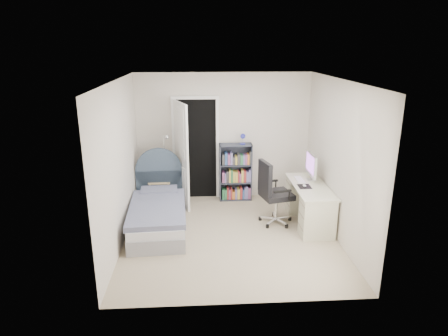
{
  "coord_description": "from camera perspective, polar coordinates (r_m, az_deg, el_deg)",
  "views": [
    {
      "loc": [
        -0.47,
        -5.9,
        3.01
      ],
      "look_at": [
        -0.09,
        0.14,
        1.12
      ],
      "focal_mm": 32.0,
      "sensor_mm": 36.0,
      "label": 1
    }
  ],
  "objects": [
    {
      "name": "room_shell",
      "position": [
        6.17,
        0.96,
        0.77
      ],
      "size": [
        3.5,
        3.7,
        2.6
      ],
      "color": "gray",
      "rests_on": "ground"
    },
    {
      "name": "office_chair",
      "position": [
        6.88,
        6.86,
        -3.11
      ],
      "size": [
        0.61,
        0.63,
        1.13
      ],
      "color": "silver",
      "rests_on": "ground"
    },
    {
      "name": "floor_lamp",
      "position": [
        7.66,
        -8.24,
        -1.36
      ],
      "size": [
        0.2,
        0.2,
        1.41
      ],
      "color": "silver",
      "rests_on": "ground"
    },
    {
      "name": "nightstand",
      "position": [
        7.82,
        -9.18,
        -2.43
      ],
      "size": [
        0.41,
        0.41,
        0.6
      ],
      "color": "#DDBE88",
      "rests_on": "ground"
    },
    {
      "name": "door",
      "position": [
        7.69,
        -5.37,
        2.36
      ],
      "size": [
        0.92,
        0.79,
        2.06
      ],
      "color": "black",
      "rests_on": "ground"
    },
    {
      "name": "desk",
      "position": [
        7.09,
        12.07,
        -4.81
      ],
      "size": [
        0.57,
        1.43,
        1.17
      ],
      "color": "beige",
      "rests_on": "ground"
    },
    {
      "name": "bed",
      "position": [
        6.93,
        -9.38,
        -6.25
      ],
      "size": [
        0.99,
        1.95,
        1.17
      ],
      "color": "gray",
      "rests_on": "ground"
    },
    {
      "name": "bookcase",
      "position": [
        7.95,
        1.77,
        -0.87
      ],
      "size": [
        0.64,
        0.27,
        1.35
      ],
      "color": "#353A49",
      "rests_on": "ground"
    }
  ]
}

